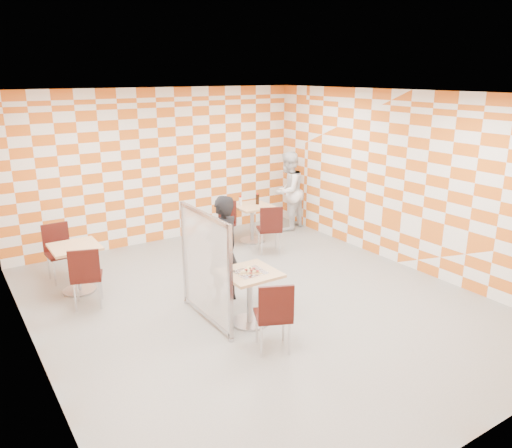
{
  "coord_description": "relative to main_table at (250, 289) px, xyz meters",
  "views": [
    {
      "loc": [
        -3.69,
        -5.61,
        3.26
      ],
      "look_at": [
        0.1,
        0.2,
        1.15
      ],
      "focal_mm": 35.0,
      "sensor_mm": 36.0,
      "label": 1
    }
  ],
  "objects": [
    {
      "name": "main_table",
      "position": [
        0.0,
        0.0,
        0.0
      ],
      "size": [
        0.7,
        0.7,
        0.75
      ],
      "color": "tan",
      "rests_on": "ground"
    },
    {
      "name": "man_dark",
      "position": [
        0.03,
        0.78,
        0.3
      ],
      "size": [
        0.67,
        0.53,
        1.62
      ],
      "primitive_type": "imported",
      "rotation": [
        0.0,
        0.0,
        3.4
      ],
      "color": "black",
      "rests_on": "ground"
    },
    {
      "name": "chair_empty_near",
      "position": [
        -1.7,
        1.65,
        0.04
      ],
      "size": [
        0.54,
        0.54,
        0.92
      ],
      "color": "#370F0B",
      "rests_on": "ground"
    },
    {
      "name": "partition",
      "position": [
        -0.46,
        0.37,
        0.28
      ],
      "size": [
        0.08,
        1.38,
        1.55
      ],
      "color": "white",
      "rests_on": "ground"
    },
    {
      "name": "man_white",
      "position": [
        2.98,
        3.16,
        0.33
      ],
      "size": [
        1.01,
        0.92,
        1.68
      ],
      "primitive_type": "imported",
      "rotation": [
        0.0,
        0.0,
        3.56
      ],
      "color": "white",
      "rests_on": "ground"
    },
    {
      "name": "chair_main_front",
      "position": [
        -0.16,
        -0.79,
        0.04
      ],
      "size": [
        0.56,
        0.56,
        0.92
      ],
      "color": "#370F0B",
      "rests_on": "ground"
    },
    {
      "name": "pizza_on_foil",
      "position": [
        -0.0,
        -0.02,
        0.26
      ],
      "size": [
        0.4,
        0.4,
        0.04
      ],
      "color": "silver",
      "rests_on": "main_table"
    },
    {
      "name": "chair_second_front",
      "position": [
        1.78,
        2.09,
        0.04
      ],
      "size": [
        0.56,
        0.56,
        0.92
      ],
      "color": "#370F0B",
      "rests_on": "ground"
    },
    {
      "name": "chair_second_side",
      "position": [
        1.26,
        2.91,
        0.04
      ],
      "size": [
        0.56,
        0.55,
        0.92
      ],
      "color": "#370F0B",
      "rests_on": "ground"
    },
    {
      "name": "chair_empty_far",
      "position": [
        -1.78,
        3.0,
        0.04
      ],
      "size": [
        0.44,
        0.45,
        0.92
      ],
      "color": "#370F0B",
      "rests_on": "ground"
    },
    {
      "name": "second_table",
      "position": [
        1.89,
        2.88,
        0.0
      ],
      "size": [
        0.7,
        0.7,
        0.75
      ],
      "color": "tan",
      "rests_on": "ground"
    },
    {
      "name": "empty_table",
      "position": [
        -1.67,
        2.32,
        0.0
      ],
      "size": [
        0.7,
        0.7,
        0.75
      ],
      "color": "tan",
      "rests_on": "ground"
    },
    {
      "name": "sport_bottle",
      "position": [
        1.69,
        2.99,
        0.33
      ],
      "size": [
        0.06,
        0.06,
        0.2
      ],
      "color": "white",
      "rests_on": "second_table"
    },
    {
      "name": "room_shell",
      "position": [
        0.43,
        1.01,
        0.99
      ],
      "size": [
        7.0,
        7.0,
        7.0
      ],
      "color": "gray",
      "rests_on": "ground"
    },
    {
      "name": "soda_bottle",
      "position": [
        2.02,
        2.88,
        0.34
      ],
      "size": [
        0.07,
        0.07,
        0.23
      ],
      "color": "black",
      "rests_on": "second_table"
    }
  ]
}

